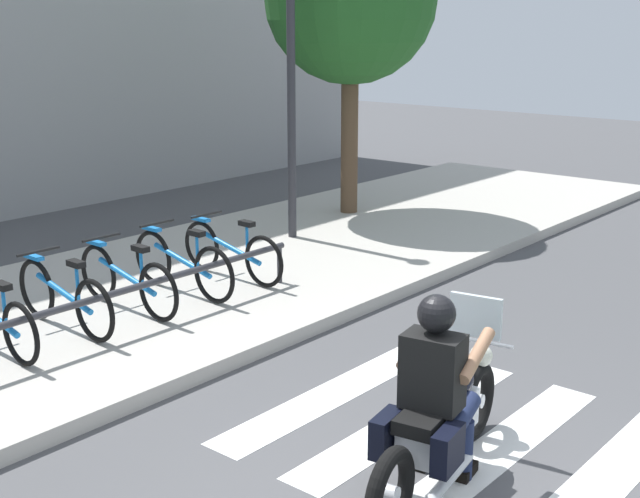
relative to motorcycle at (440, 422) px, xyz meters
The scene contains 13 objects.
sidewalk 4.78m from the motorcycle, 96.94° to the left, with size 24.00×4.40×0.15m, color #B7B2A8.
crosswalk_stripe_1 1.22m from the motorcycle, 53.94° to the right, with size 2.80×0.40×0.01m, color white.
crosswalk_stripe_2 0.81m from the motorcycle, ahead, with size 2.80×0.40×0.01m, color white.
crosswalk_stripe_3 1.06m from the motorcycle, 45.91° to the left, with size 2.80×0.40×0.01m, color white.
crosswalk_stripe_4 1.69m from the motorcycle, 65.90° to the left, with size 2.80×0.40×0.01m, color white.
motorcycle is the anchor object (origin of this frame).
rider 0.37m from the motorcycle, behind, with size 0.69×0.61×1.42m.
bicycle_4 4.31m from the motorcycle, 92.15° to the left, with size 0.48×1.68×0.77m.
bicycle_5 4.35m from the motorcycle, 81.90° to the left, with size 0.48×1.70×0.76m.
bicycle_6 4.53m from the motorcycle, 72.15° to the left, with size 0.48×1.72×0.78m.
bicycle_7 4.82m from the motorcycle, 63.35° to the left, with size 0.48×1.72×0.75m.
bike_rack 3.80m from the motorcycle, 98.32° to the left, with size 6.02×0.07×0.49m.
street_lamp 6.97m from the motorcycle, 50.85° to the left, with size 0.28×0.28×4.38m.
Camera 1 is at (-4.11, -2.73, 3.16)m, focal length 47.71 mm.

